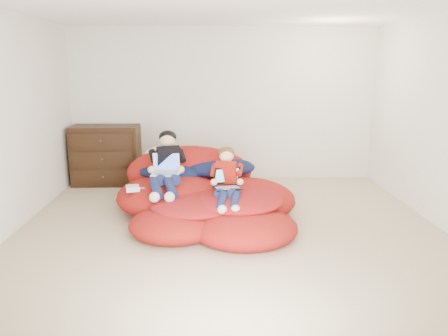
{
  "coord_description": "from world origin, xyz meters",
  "views": [
    {
      "loc": [
        -0.23,
        -4.75,
        1.89
      ],
      "look_at": [
        -0.06,
        0.29,
        0.7
      ],
      "focal_mm": 35.0,
      "sensor_mm": 36.0,
      "label": 1
    }
  ],
  "objects_px": {
    "older_boy": "(166,163)",
    "laptop_white": "(166,169)",
    "younger_boy": "(227,177)",
    "laptop_black": "(227,182)",
    "beanbag_pile": "(203,196)",
    "dresser": "(106,155)"
  },
  "relations": [
    {
      "from": "older_boy",
      "to": "laptop_white",
      "type": "bearing_deg",
      "value": -90.0
    },
    {
      "from": "younger_boy",
      "to": "laptop_black",
      "type": "distance_m",
      "value": 0.06
    },
    {
      "from": "older_boy",
      "to": "younger_boy",
      "type": "xyz_separation_m",
      "value": [
        0.75,
        -0.43,
        -0.08
      ]
    },
    {
      "from": "beanbag_pile",
      "to": "laptop_black",
      "type": "bearing_deg",
      "value": -54.4
    },
    {
      "from": "laptop_white",
      "to": "laptop_black",
      "type": "distance_m",
      "value": 0.85
    },
    {
      "from": "laptop_black",
      "to": "dresser",
      "type": "bearing_deg",
      "value": 132.87
    },
    {
      "from": "dresser",
      "to": "beanbag_pile",
      "type": "height_order",
      "value": "dresser"
    },
    {
      "from": "dresser",
      "to": "beanbag_pile",
      "type": "xyz_separation_m",
      "value": [
        1.59,
        -1.62,
        -0.22
      ]
    },
    {
      "from": "dresser",
      "to": "older_boy",
      "type": "height_order",
      "value": "older_boy"
    },
    {
      "from": "older_boy",
      "to": "laptop_white",
      "type": "relative_size",
      "value": 2.91
    },
    {
      "from": "laptop_white",
      "to": "laptop_black",
      "type": "xyz_separation_m",
      "value": [
        0.75,
        -0.38,
        -0.08
      ]
    },
    {
      "from": "older_boy",
      "to": "laptop_black",
      "type": "height_order",
      "value": "older_boy"
    },
    {
      "from": "younger_boy",
      "to": "beanbag_pile",
      "type": "bearing_deg",
      "value": 127.34
    },
    {
      "from": "older_boy",
      "to": "laptop_white",
      "type": "distance_m",
      "value": 0.09
    },
    {
      "from": "beanbag_pile",
      "to": "laptop_black",
      "type": "relative_size",
      "value": 6.27
    },
    {
      "from": "dresser",
      "to": "older_boy",
      "type": "xyz_separation_m",
      "value": [
        1.12,
        -1.56,
        0.21
      ]
    },
    {
      "from": "beanbag_pile",
      "to": "laptop_white",
      "type": "bearing_deg",
      "value": -177.95
    },
    {
      "from": "beanbag_pile",
      "to": "younger_boy",
      "type": "xyz_separation_m",
      "value": [
        0.29,
        -0.38,
        0.34
      ]
    },
    {
      "from": "older_boy",
      "to": "dresser",
      "type": "bearing_deg",
      "value": 125.64
    },
    {
      "from": "older_boy",
      "to": "laptop_black",
      "type": "distance_m",
      "value": 0.89
    },
    {
      "from": "dresser",
      "to": "beanbag_pile",
      "type": "relative_size",
      "value": 0.45
    },
    {
      "from": "younger_boy",
      "to": "older_boy",
      "type": "bearing_deg",
      "value": 150.31
    }
  ]
}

